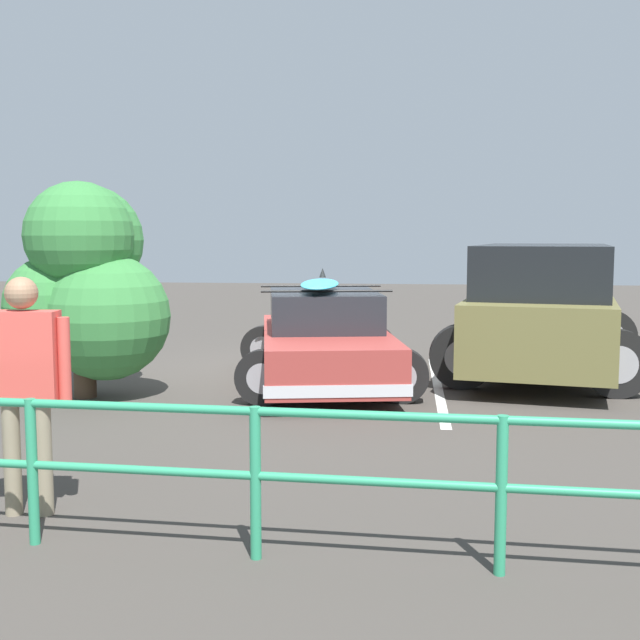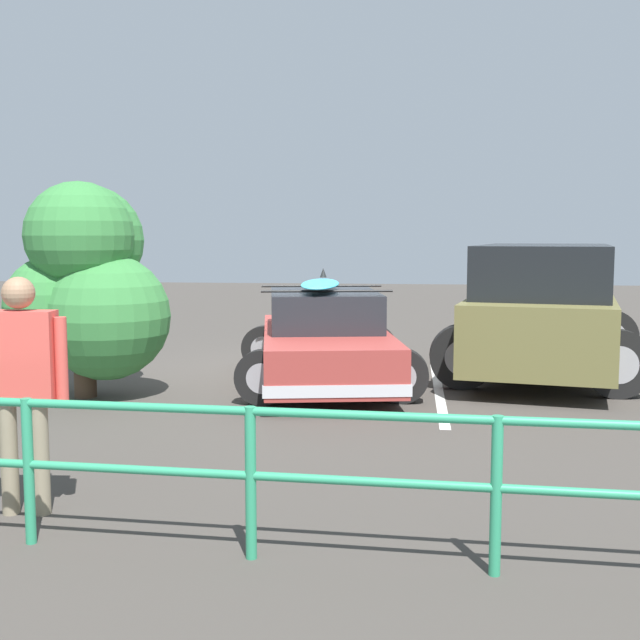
{
  "view_description": "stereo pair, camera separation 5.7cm",
  "coord_description": "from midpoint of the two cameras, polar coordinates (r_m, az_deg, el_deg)",
  "views": [
    {
      "loc": [
        -1.59,
        11.49,
        2.03
      ],
      "look_at": [
        -0.49,
        1.37,
        0.95
      ],
      "focal_mm": 45.0,
      "sensor_mm": 36.0,
      "label": 1
    },
    {
      "loc": [
        -1.65,
        11.48,
        2.03
      ],
      "look_at": [
        -0.49,
        1.37,
        0.95
      ],
      "focal_mm": 45.0,
      "sensor_mm": 36.0,
      "label": 2
    }
  ],
  "objects": [
    {
      "name": "ground_plane",
      "position": [
        11.77,
        -1.49,
        -3.92
      ],
      "size": [
        44.0,
        44.0,
        0.02
      ],
      "primitive_type": "cube",
      "color": "#423D38",
      "rests_on": "ground"
    },
    {
      "name": "parking_stripe",
      "position": [
        10.91,
        8.54,
        -4.72
      ],
      "size": [
        0.12,
        4.79,
        0.0
      ],
      "primitive_type": "cube",
      "rotation": [
        0.0,
        0.0,
        1.57
      ],
      "color": "silver",
      "rests_on": "ground"
    },
    {
      "name": "sedan_car",
      "position": [
        10.91,
        0.49,
        -1.43
      ],
      "size": [
        2.76,
        4.3,
        1.55
      ],
      "color": "#9E3833",
      "rests_on": "ground"
    },
    {
      "name": "suv_car",
      "position": [
        12.02,
        15.75,
        0.84
      ],
      "size": [
        3.3,
        5.02,
        1.89
      ],
      "color": "brown",
      "rests_on": "ground"
    },
    {
      "name": "person_bystander",
      "position": [
        6.14,
        -20.2,
        -3.57
      ],
      "size": [
        0.67,
        0.23,
        1.74
      ],
      "color": "gray",
      "rests_on": "ground"
    },
    {
      "name": "railing_fence",
      "position": [
        5.31,
        -12.62,
        -9.23
      ],
      "size": [
        7.56,
        0.48,
        0.97
      ],
      "color": "#2D9366",
      "rests_on": "ground"
    },
    {
      "name": "bush_near_left",
      "position": [
        10.47,
        -16.1,
        2.86
      ],
      "size": [
        2.08,
        1.91,
        2.69
      ],
      "color": "#4C3828",
      "rests_on": "ground"
    }
  ]
}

